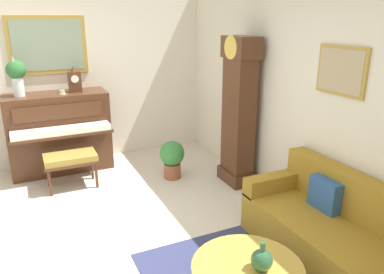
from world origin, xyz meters
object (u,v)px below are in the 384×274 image
piano (60,132)px  potted_plant (172,157)px  piano_bench (71,160)px  couch (338,235)px  teacup (62,93)px  mantel_clock (74,80)px  flower_vase (17,74)px  grandfather_clock (238,116)px  green_jug (262,260)px  coffee_table (247,269)px

piano → potted_plant: bearing=54.2°
piano_bench → couch: size_ratio=0.37×
couch → teacup: (-3.42, -1.97, 0.90)m
mantel_clock → flower_vase: (-0.00, -0.76, 0.14)m
mantel_clock → teacup: 0.26m
grandfather_clock → green_jug: bearing=-27.4°
couch → teacup: teacup is taller
green_jug → piano: bearing=-164.3°
piano → potted_plant: size_ratio=2.57×
grandfather_clock → coffee_table: grandfather_clock is taller
piano → piano_bench: piano is taller
piano_bench → teacup: bearing=175.7°
piano_bench → green_jug: green_jug is taller
piano_bench → couch: (2.79, 2.02, -0.09)m
couch → teacup: size_ratio=16.38×
mantel_clock → couch: bearing=26.8°
couch → mantel_clock: bearing=-153.2°
piano → grandfather_clock: 2.68m
piano → piano_bench: 0.74m
piano → green_jug: 3.86m
coffee_table → green_jug: bearing=41.5°
teacup → potted_plant: 1.84m
piano → coffee_table: 3.77m
piano_bench → teacup: (-0.62, 0.05, 0.80)m
potted_plant → piano: bearing=-125.8°
piano → mantel_clock: bearing=89.6°
piano_bench → grandfather_clock: 2.35m
green_jug → potted_plant: 2.73m
grandfather_clock → mantel_clock: size_ratio=5.34×
piano_bench → couch: 3.45m
teacup → potted_plant: teacup is taller
couch → potted_plant: bearing=-165.3°
piano_bench → potted_plant: (0.29, 1.36, -0.08)m
piano_bench → coffee_table: piano_bench is taller
piano_bench → green_jug: bearing=18.5°
mantel_clock → potted_plant: size_ratio=0.68×
teacup → potted_plant: size_ratio=0.21×
coffee_table → potted_plant: 2.66m
mantel_clock → grandfather_clock: bearing=51.4°
grandfather_clock → potted_plant: size_ratio=3.62×
green_jug → potted_plant: bearing=172.4°
piano_bench → flower_vase: flower_vase is taller
flower_vase → green_jug: bearing=22.2°
piano → green_jug: piano is taller
grandfather_clock → green_jug: grandfather_clock is taller
piano → teacup: 0.62m
grandfather_clock → mantel_clock: grandfather_clock is taller
coffee_table → potted_plant: (-2.62, 0.43, -0.06)m
flower_vase → green_jug: 4.14m
green_jug → grandfather_clock: bearing=152.6°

